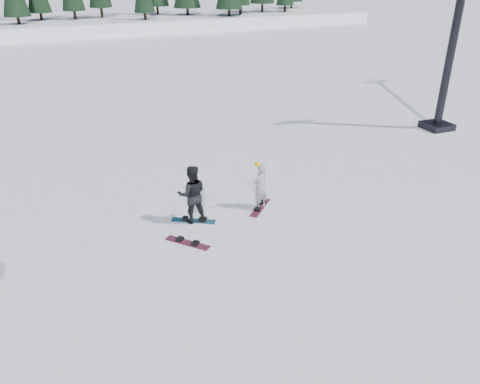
# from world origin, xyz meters

# --- Properties ---
(ground) EXTENTS (420.00, 420.00, 0.00)m
(ground) POSITION_xyz_m (0.00, 0.00, 0.00)
(ground) COLOR white
(ground) RESTS_ON ground
(lift_tower) EXTENTS (2.48, 1.43, 8.95)m
(lift_tower) POSITION_xyz_m (14.97, 5.23, 3.64)
(lift_tower) COLOR black
(lift_tower) RESTS_ON ground
(snowboarder_woman) EXTENTS (0.73, 0.62, 1.85)m
(snowboarder_woman) POSITION_xyz_m (2.43, 1.25, 0.86)
(snowboarder_woman) COLOR #9E9EA3
(snowboarder_woman) RESTS_ON ground
(snowboarder_man) EXTENTS (1.13, 0.98, 2.00)m
(snowboarder_man) POSITION_xyz_m (-0.04, 1.37, 1.00)
(snowboarder_man) COLOR black
(snowboarder_man) RESTS_ON ground
(snowboard_woman) EXTENTS (1.28, 1.24, 0.03)m
(snowboard_woman) POSITION_xyz_m (2.43, 1.26, 0.01)
(snowboard_woman) COLOR maroon
(snowboard_woman) RESTS_ON ground
(snowboard_man) EXTENTS (1.41, 1.05, 0.03)m
(snowboard_man) POSITION_xyz_m (-0.04, 1.37, 0.01)
(snowboard_man) COLOR #186888
(snowboard_man) RESTS_ON ground
(snowboard_loose_b) EXTENTS (1.16, 1.35, 0.03)m
(snowboard_loose_b) POSITION_xyz_m (-0.69, 0.13, 0.01)
(snowboard_loose_b) COLOR maroon
(snowboard_loose_b) RESTS_ON ground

